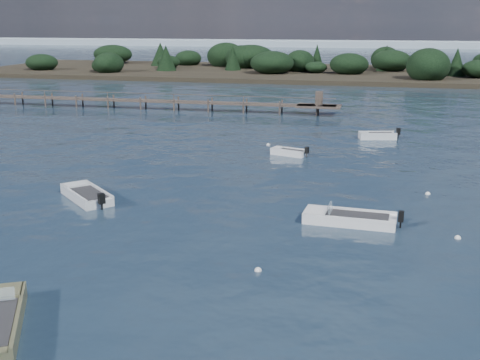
% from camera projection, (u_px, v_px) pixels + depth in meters
% --- Properties ---
extents(ground, '(400.00, 400.00, 0.00)m').
position_uv_depth(ground, '(298.00, 101.00, 81.17)').
color(ground, '#142230').
rests_on(ground, ground).
extents(tender_far_white, '(3.20, 1.95, 1.08)m').
position_uv_depth(tender_far_white, '(289.00, 153.00, 48.41)').
color(tender_far_white, silver).
rests_on(tender_far_white, ground).
extents(dinghy_mid_white_a, '(5.27, 2.12, 1.22)m').
position_uv_depth(dinghy_mid_white_a, '(349.00, 220.00, 32.21)').
color(dinghy_mid_white_a, silver).
rests_on(dinghy_mid_white_a, ground).
extents(tender_far_grey_b, '(3.79, 2.04, 1.27)m').
position_uv_depth(tender_far_grey_b, '(377.00, 137.00, 55.05)').
color(tender_far_grey_b, silver).
rests_on(tender_far_grey_b, ground).
extents(dinghy_mid_grey, '(4.49, 4.33, 1.24)m').
position_uv_depth(dinghy_mid_grey, '(87.00, 197.00, 36.46)').
color(dinghy_mid_grey, silver).
rests_on(dinghy_mid_grey, ground).
extents(buoy_b, '(0.32, 0.32, 0.32)m').
position_uv_depth(buoy_b, '(258.00, 271.00, 26.12)').
color(buoy_b, silver).
rests_on(buoy_b, ground).
extents(buoy_d, '(0.32, 0.32, 0.32)m').
position_uv_depth(buoy_d, '(458.00, 238.00, 30.00)').
color(buoy_d, silver).
rests_on(buoy_d, ground).
extents(buoy_e, '(0.32, 0.32, 0.32)m').
position_uv_depth(buoy_e, '(268.00, 145.00, 52.37)').
color(buoy_e, silver).
rests_on(buoy_e, ground).
extents(buoy_extra_a, '(0.32, 0.32, 0.32)m').
position_uv_depth(buoy_extra_a, '(428.00, 194.00, 37.59)').
color(buoy_extra_a, silver).
rests_on(buoy_extra_a, ground).
extents(jetty, '(64.50, 3.20, 3.40)m').
position_uv_depth(jetty, '(111.00, 100.00, 74.40)').
color(jetty, '#463B33').
rests_on(jetty, ground).
extents(far_headland, '(190.00, 40.00, 5.80)m').
position_uv_depth(far_headland, '(460.00, 67.00, 112.82)').
color(far_headland, black).
rests_on(far_headland, ground).
extents(distant_haze, '(280.00, 20.00, 2.40)m').
position_uv_depth(distant_haze, '(145.00, 45.00, 260.89)').
color(distant_haze, '#90A4B2').
rests_on(distant_haze, ground).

